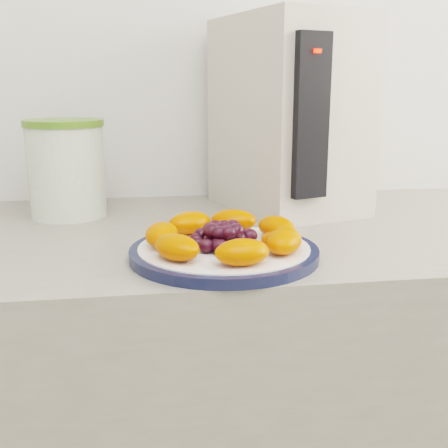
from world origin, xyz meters
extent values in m
cube|color=silver|center=(0.00, 1.51, 1.30)|extent=(3.50, 0.02, 2.60)
cylinder|color=#121836|center=(0.01, 1.03, 0.91)|extent=(0.27, 0.27, 0.01)
cylinder|color=white|center=(0.01, 1.03, 0.91)|extent=(0.25, 0.25, 0.02)
cylinder|color=#386317|center=(-0.24, 1.34, 0.98)|extent=(0.16, 0.16, 0.17)
cylinder|color=#527C25|center=(-0.24, 1.34, 1.07)|extent=(0.17, 0.17, 0.01)
cube|color=beige|center=(0.19, 1.35, 1.08)|extent=(0.29, 0.34, 0.37)
cube|color=black|center=(0.18, 1.19, 1.09)|extent=(0.07, 0.04, 0.27)
cube|color=#FF0C05|center=(0.19, 1.17, 1.19)|extent=(0.01, 0.01, 0.01)
ellipsoid|color=#D64000|center=(0.10, 1.06, 0.93)|extent=(0.07, 0.08, 0.03)
ellipsoid|color=#D64000|center=(0.04, 1.11, 0.93)|extent=(0.08, 0.07, 0.03)
ellipsoid|color=#D64000|center=(-0.03, 1.11, 0.93)|extent=(0.09, 0.08, 0.03)
ellipsoid|color=#D64000|center=(-0.08, 1.04, 0.93)|extent=(0.06, 0.08, 0.03)
ellipsoid|color=#D64000|center=(-0.06, 0.98, 0.93)|extent=(0.08, 0.09, 0.03)
ellipsoid|color=#D64000|center=(0.02, 0.94, 0.93)|extent=(0.08, 0.05, 0.03)
ellipsoid|color=#D64000|center=(0.09, 0.98, 0.93)|extent=(0.08, 0.09, 0.03)
ellipsoid|color=black|center=(0.01, 1.03, 0.93)|extent=(0.02, 0.02, 0.02)
ellipsoid|color=black|center=(0.03, 1.03, 0.93)|extent=(0.02, 0.02, 0.02)
ellipsoid|color=black|center=(0.02, 1.05, 0.93)|extent=(0.02, 0.02, 0.02)
ellipsoid|color=black|center=(0.00, 1.05, 0.93)|extent=(0.02, 0.02, 0.02)
ellipsoid|color=black|center=(-0.01, 1.03, 0.93)|extent=(0.02, 0.02, 0.02)
ellipsoid|color=black|center=(0.00, 1.01, 0.93)|extent=(0.02, 0.02, 0.02)
ellipsoid|color=black|center=(0.02, 1.01, 0.93)|extent=(0.02, 0.02, 0.02)
ellipsoid|color=black|center=(0.05, 1.04, 0.93)|extent=(0.02, 0.02, 0.02)
ellipsoid|color=black|center=(0.04, 1.06, 0.93)|extent=(0.02, 0.02, 0.02)
ellipsoid|color=black|center=(0.02, 1.07, 0.93)|extent=(0.02, 0.02, 0.02)
ellipsoid|color=black|center=(0.00, 1.07, 0.93)|extent=(0.02, 0.02, 0.02)
ellipsoid|color=black|center=(-0.02, 1.06, 0.93)|extent=(0.02, 0.02, 0.02)
ellipsoid|color=black|center=(-0.03, 1.04, 0.93)|extent=(0.02, 0.02, 0.02)
ellipsoid|color=black|center=(-0.03, 1.02, 0.93)|extent=(0.02, 0.02, 0.02)
ellipsoid|color=black|center=(-0.02, 1.00, 0.93)|extent=(0.02, 0.02, 0.02)
ellipsoid|color=black|center=(0.00, 0.99, 0.93)|extent=(0.02, 0.02, 0.02)
ellipsoid|color=black|center=(0.01, 1.03, 0.94)|extent=(0.02, 0.02, 0.02)
ellipsoid|color=black|center=(0.03, 1.04, 0.94)|extent=(0.02, 0.02, 0.02)
ellipsoid|color=black|center=(0.01, 1.05, 0.94)|extent=(0.02, 0.02, 0.02)
ellipsoid|color=black|center=(0.00, 1.05, 0.94)|extent=(0.02, 0.02, 0.02)
ellipsoid|color=black|center=(-0.01, 1.04, 0.94)|extent=(0.02, 0.02, 0.02)
ellipsoid|color=black|center=(-0.01, 1.02, 0.94)|extent=(0.02, 0.02, 0.02)
ellipsoid|color=black|center=(0.00, 1.01, 0.94)|extent=(0.02, 0.02, 0.02)
ellipsoid|color=black|center=(0.01, 1.01, 0.94)|extent=(0.02, 0.02, 0.02)
ellipsoid|color=black|center=(0.03, 1.02, 0.94)|extent=(0.02, 0.02, 0.02)
ellipsoid|color=#E54105|center=(0.08, 1.01, 0.93)|extent=(0.03, 0.03, 0.02)
ellipsoid|color=#E54105|center=(0.10, 1.02, 0.93)|extent=(0.03, 0.03, 0.02)
camera|label=1|loc=(-0.11, 0.27, 1.14)|focal=45.00mm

